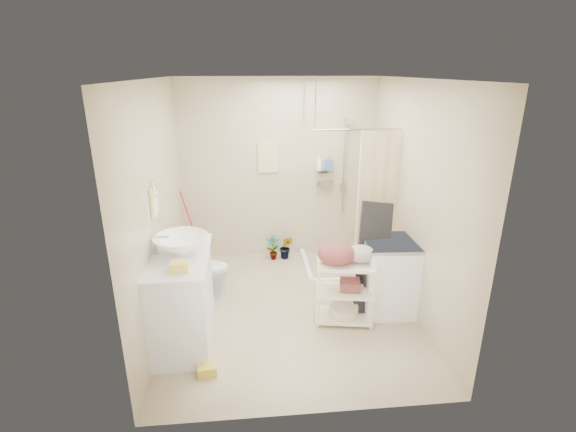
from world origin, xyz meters
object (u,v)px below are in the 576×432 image
vanity (181,299)px  toilet (203,270)px  laundry_rack (345,286)px  washing_machine (388,276)px

vanity → toilet: vanity is taller
toilet → laundry_rack: (1.63, -0.75, 0.09)m
washing_machine → laundry_rack: size_ratio=1.01×
washing_machine → vanity: bearing=-167.5°
vanity → toilet: 0.96m
vanity → toilet: size_ratio=1.64×
toilet → washing_machine: (2.18, -0.56, 0.10)m
vanity → washing_machine: size_ratio=1.27×
toilet → laundry_rack: bearing=-114.9°
washing_machine → laundry_rack: bearing=-157.6°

